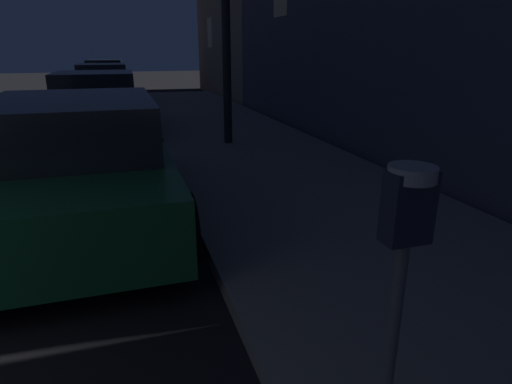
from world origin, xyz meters
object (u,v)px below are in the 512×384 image
Objects in this scene: car_red at (106,75)px; car_green at (79,163)px; car_black at (97,105)px; car_white at (103,85)px; parking_meter at (404,242)px.

car_green is at bearing -89.99° from car_red.
car_green is at bearing -90.00° from car_black.
car_black is at bearing -89.98° from car_red.
car_black is at bearing 90.00° from car_green.
car_white is 0.91× the size of car_red.
car_black is 0.89× the size of car_red.
parking_meter reaches higher than car_green.
parking_meter is at bearing -66.95° from car_green.
parking_meter is at bearing -84.11° from car_white.
car_green is 1.02× the size of car_white.
car_red is at bearing 90.03° from car_white.
car_white is at bearing -89.97° from car_red.
parking_meter is 0.32× the size of car_white.
car_white is (0.00, 5.89, 0.00)m from car_black.
car_green is 17.53m from car_red.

